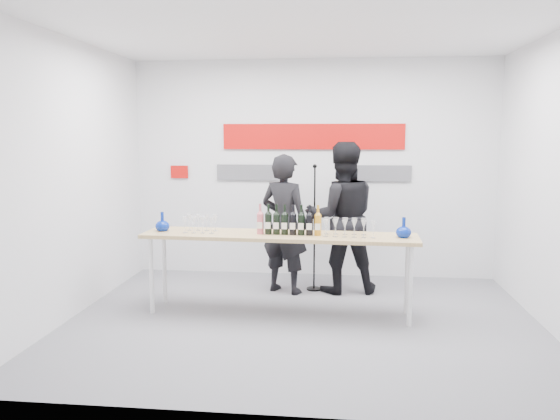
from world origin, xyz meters
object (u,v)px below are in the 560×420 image
Objects in this scene: presenter_right at (342,218)px; tasting_table at (279,240)px; mic_stand at (314,252)px; presenter_left at (284,224)px.

tasting_table is at bearing 44.69° from presenter_right.
tasting_table is 1.60× the size of presenter_right.
mic_stand is at bearing -12.67° from presenter_right.
presenter_right reaches higher than presenter_left.
presenter_left is 0.54m from mic_stand.
presenter_right is 0.57m from mic_stand.
presenter_right is 1.17× the size of mic_stand.
tasting_table is at bearing -88.20° from mic_stand.
presenter_left reaches higher than tasting_table.
tasting_table is 1.73× the size of presenter_left.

